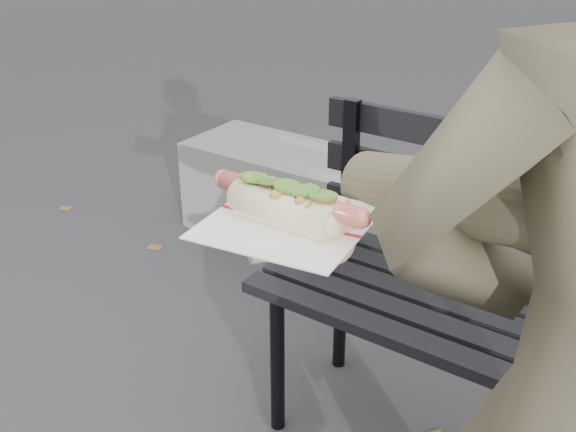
% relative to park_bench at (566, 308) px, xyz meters
% --- Properties ---
extents(park_bench, '(1.50, 0.44, 0.88)m').
position_rel_park_bench_xyz_m(park_bench, '(0.00, 0.00, 0.00)').
color(park_bench, black).
rests_on(park_bench, ground).
extents(concrete_block, '(1.20, 0.40, 0.40)m').
position_rel_park_bench_xyz_m(concrete_block, '(-1.15, 0.75, -0.32)').
color(concrete_block, slate).
rests_on(concrete_block, ground).
extents(held_hotdog, '(0.63, 0.31, 0.20)m').
position_rel_park_bench_xyz_m(held_hotdog, '(-0.02, -0.77, 0.55)').
color(held_hotdog, brown).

